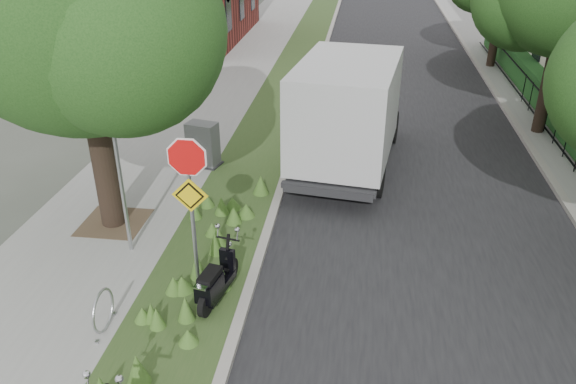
# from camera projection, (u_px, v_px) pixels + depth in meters

# --- Properties ---
(ground) EXTENTS (120.00, 120.00, 0.00)m
(ground) POSITION_uv_depth(u_px,v_px,m) (268.00, 324.00, 9.86)
(ground) COLOR #4C5147
(ground) RESTS_ON ground
(sidewalk_near) EXTENTS (3.50, 60.00, 0.12)m
(sidewalk_near) POSITION_uv_depth(u_px,v_px,m) (193.00, 117.00, 19.12)
(sidewalk_near) COLOR gray
(sidewalk_near) RESTS_ON ground
(verge) EXTENTS (2.00, 60.00, 0.12)m
(verge) POSITION_uv_depth(u_px,v_px,m) (272.00, 121.00, 18.80)
(verge) COLOR #2F4A1F
(verge) RESTS_ON ground
(kerb_near) EXTENTS (0.20, 60.00, 0.13)m
(kerb_near) POSITION_uv_depth(u_px,v_px,m) (302.00, 122.00, 18.68)
(kerb_near) COLOR #9E9991
(kerb_near) RESTS_ON ground
(road) EXTENTS (7.00, 60.00, 0.01)m
(road) POSITION_uv_depth(u_px,v_px,m) (408.00, 128.00, 18.30)
(road) COLOR black
(road) RESTS_ON ground
(kerb_far) EXTENTS (0.20, 60.00, 0.13)m
(kerb_far) POSITION_uv_depth(u_px,v_px,m) (520.00, 132.00, 17.86)
(kerb_far) COLOR #9E9991
(kerb_far) RESTS_ON ground
(footpath_far) EXTENTS (3.20, 60.00, 0.12)m
(footpath_far) POSITION_uv_depth(u_px,v_px,m) (576.00, 135.00, 17.67)
(footpath_far) COLOR gray
(footpath_far) RESTS_ON ground
(street_tree_main) EXTENTS (6.21, 5.54, 7.66)m
(street_tree_main) POSITION_uv_depth(u_px,v_px,m) (76.00, 8.00, 10.63)
(street_tree_main) COLOR black
(street_tree_main) RESTS_ON ground
(bare_post) EXTENTS (0.08, 0.08, 4.00)m
(bare_post) POSITION_uv_depth(u_px,v_px,m) (118.00, 162.00, 10.83)
(bare_post) COLOR #A5A8AD
(bare_post) RESTS_ON ground
(bike_hoop) EXTENTS (0.06, 0.78, 0.77)m
(bike_hoop) POSITION_uv_depth(u_px,v_px,m) (103.00, 311.00, 9.42)
(bike_hoop) COLOR #A5A8AD
(bike_hoop) RESTS_ON ground
(sign_assembly) EXTENTS (0.94, 0.08, 3.22)m
(sign_assembly) POSITION_uv_depth(u_px,v_px,m) (189.00, 187.00, 9.46)
(sign_assembly) COLOR #A5A8AD
(sign_assembly) RESTS_ON ground
(fence_far) EXTENTS (0.04, 24.00, 1.00)m
(fence_far) POSITION_uv_depth(u_px,v_px,m) (547.00, 115.00, 17.50)
(fence_far) COLOR black
(fence_far) RESTS_ON ground
(hedge_far) EXTENTS (1.00, 24.00, 1.10)m
(hedge_far) POSITION_uv_depth(u_px,v_px,m) (571.00, 116.00, 17.42)
(hedge_far) COLOR #1B4518
(hedge_far) RESTS_ON footpath_far
(scooter_far) EXTENTS (0.52, 1.55, 0.75)m
(scooter_far) POSITION_uv_depth(u_px,v_px,m) (214.00, 286.00, 10.05)
(scooter_far) COLOR black
(scooter_far) RESTS_ON ground
(box_truck) EXTENTS (2.99, 6.05, 2.63)m
(box_truck) POSITION_uv_depth(u_px,v_px,m) (350.00, 108.00, 14.94)
(box_truck) COLOR #262628
(box_truck) RESTS_ON ground
(utility_cabinet) EXTENTS (1.02, 0.79, 1.21)m
(utility_cabinet) POSITION_uv_depth(u_px,v_px,m) (203.00, 145.00, 15.27)
(utility_cabinet) COLOR #262628
(utility_cabinet) RESTS_ON ground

